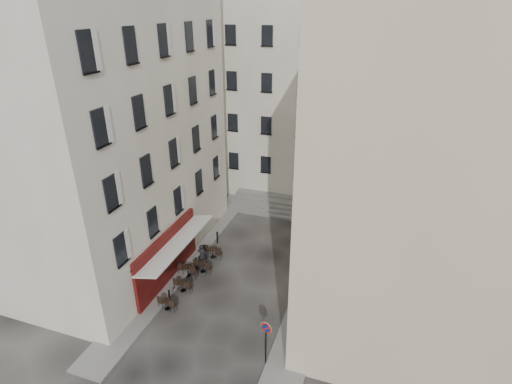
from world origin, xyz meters
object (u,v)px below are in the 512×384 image
at_px(bistro_table_b, 183,285).
at_px(no_parking_sign, 266,335).
at_px(bistro_table_a, 167,303).
at_px(pedestrian, 202,255).

bearing_deg(bistro_table_b, no_parking_sign, -29.36).
relative_size(bistro_table_a, bistro_table_b, 0.96).
bearing_deg(pedestrian, no_parking_sign, 134.13).
height_order(no_parking_sign, pedestrian, no_parking_sign).
bearing_deg(bistro_table_a, bistro_table_b, 87.44).
xyz_separation_m(bistro_table_a, bistro_table_b, (0.08, 1.76, 0.02)).
distance_m(bistro_table_a, pedestrian, 4.58).
height_order(no_parking_sign, bistro_table_a, no_parking_sign).
xyz_separation_m(no_parking_sign, bistro_table_a, (-6.59, 1.90, -1.42)).
xyz_separation_m(bistro_table_a, pedestrian, (0.05, 4.56, 0.42)).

